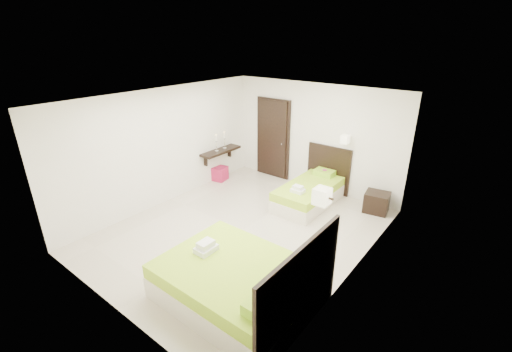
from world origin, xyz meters
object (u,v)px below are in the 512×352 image
Objects in this scene: ottoman at (219,173)px; bed_single at (311,192)px; nightstand at (377,202)px; bed_double at (241,283)px.

bed_single is at bearing 6.93° from ottoman.
bed_single is 2.62m from ottoman.
ottoman is (-3.96, -0.83, -0.04)m from nightstand.
ottoman is at bearing 137.52° from bed_double.
bed_double is at bearing -42.48° from ottoman.
ottoman is (-2.60, -0.32, -0.10)m from bed_single.
nightstand is (1.36, 0.51, -0.06)m from bed_single.
nightstand is (0.57, 3.92, -0.10)m from bed_double.
bed_double is 3.97m from nightstand.
bed_double is 4.59m from ottoman.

